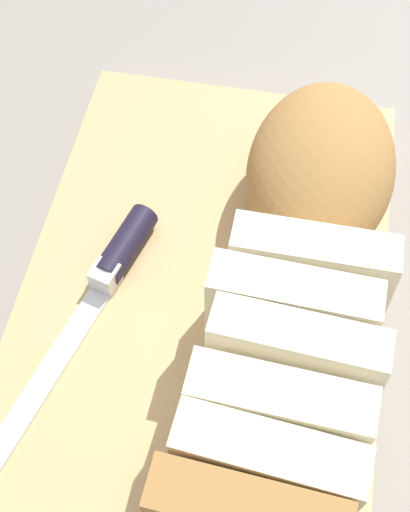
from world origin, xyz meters
name	(u,v)px	position (x,y,z in m)	size (l,w,h in m)	color
ground_plane	(205,289)	(0.00, 0.00, 0.00)	(3.00, 3.00, 0.00)	gray
cutting_board	(205,283)	(0.00, 0.00, 0.01)	(0.42, 0.28, 0.02)	tan
bread_loaf	(302,271)	(0.01, 0.07, 0.06)	(0.38, 0.14, 0.09)	#A8753D
bread_knife	(109,272)	(0.01, -0.07, 0.03)	(0.24, 0.09, 0.02)	silver
crumb_near_knife	(230,297)	(0.02, 0.02, 0.02)	(0.01, 0.01, 0.01)	tan
crumb_near_loaf	(273,344)	(0.05, 0.06, 0.02)	(0.00, 0.00, 0.00)	tan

